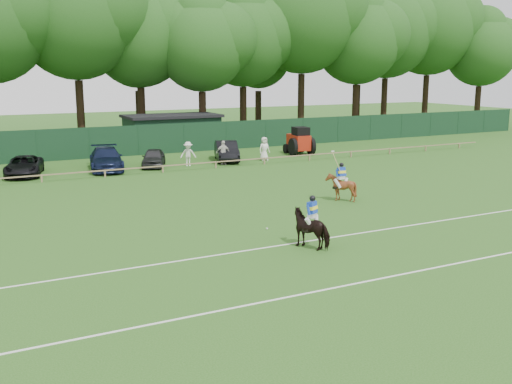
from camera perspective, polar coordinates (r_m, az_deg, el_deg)
ground at (r=25.46m, az=2.12°, el=-4.40°), size 160.00×160.00×0.00m
horse_dark at (r=24.10m, az=5.34°, el=-3.47°), size 1.59×2.00×1.54m
horse_chestnut at (r=32.73m, az=8.08°, el=0.46°), size 1.25×1.40×1.51m
suv_black at (r=43.00m, az=-21.22°, el=2.32°), size 3.22×5.13×1.32m
sedan_navy at (r=43.78m, az=-14.08°, el=3.08°), size 3.17×5.74×1.58m
hatch_grey at (r=44.51m, az=-9.72°, el=3.23°), size 2.92×4.18×1.32m
estate_black at (r=46.75m, az=-2.82°, el=3.92°), size 3.06×4.94×1.54m
spectator_left at (r=44.44m, az=-6.48°, el=3.63°), size 1.31×0.98×1.80m
spectator_mid at (r=44.88m, az=-3.16°, el=3.76°), size 1.10×0.57×1.81m
spectator_right at (r=46.87m, az=0.80°, el=4.14°), size 0.93×0.63×1.84m
rider_dark at (r=23.92m, az=5.40°, el=-1.84°), size 0.89×0.61×1.41m
rider_chestnut at (r=32.59m, az=8.13°, el=1.67°), size 0.94×0.58×2.05m
polo_ball at (r=26.74m, az=1.05°, el=-3.51°), size 0.09×0.09×0.09m
pitch_lines at (r=22.62m, az=6.52°, el=-6.54°), size 60.00×5.10×0.01m
pitch_rail at (r=41.62m, az=-10.19°, el=2.34°), size 62.10×0.10×0.50m
perimeter_fence at (r=50.10m, az=-13.32°, el=4.69°), size 92.08×0.08×2.50m
utility_shed at (r=54.65m, az=-7.99°, el=5.75°), size 8.40×4.40×3.04m
tree_row at (r=58.43m, az=-13.31°, el=4.41°), size 96.00×12.00×21.00m
tractor at (r=50.39m, az=4.15°, el=4.83°), size 2.14×2.94×2.31m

